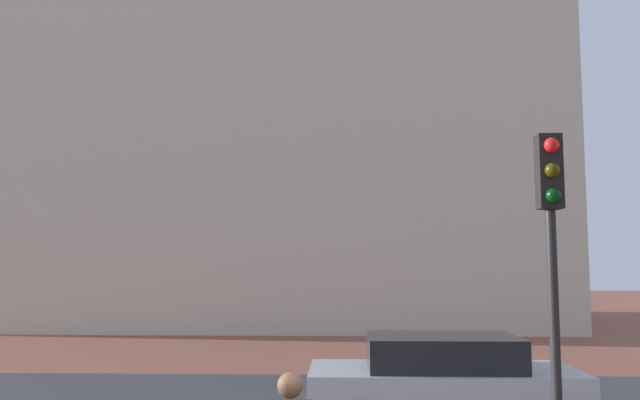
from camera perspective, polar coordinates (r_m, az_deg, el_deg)
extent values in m
plane|color=brown|center=(14.80, -0.08, -16.00)|extent=(120.00, 120.00, 0.00)
cube|color=beige|center=(33.48, -4.32, 4.40)|extent=(25.98, 14.75, 17.09)
cylinder|color=beige|center=(29.11, 17.82, 10.53)|extent=(2.80, 2.80, 21.34)
sphere|color=brown|center=(5.78, -2.61, -15.74)|extent=(0.22, 0.22, 0.22)
cube|color=#B2B2BC|center=(10.98, 10.59, -16.30)|extent=(4.19, 1.90, 0.85)
cube|color=black|center=(10.88, 10.52, -12.79)|extent=(2.35, 1.67, 0.51)
cylinder|color=black|center=(8.33, 19.71, -12.14)|extent=(0.12, 0.12, 3.30)
cube|color=black|center=(8.35, 19.22, 2.32)|extent=(0.28, 0.24, 0.90)
sphere|color=red|center=(8.28, 19.41, 4.51)|extent=(0.18, 0.18, 0.18)
sphere|color=#3C3306|center=(8.23, 19.48, 2.45)|extent=(0.18, 0.18, 0.18)
sphere|color=#06330C|center=(8.19, 19.55, 0.37)|extent=(0.18, 0.18, 0.18)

